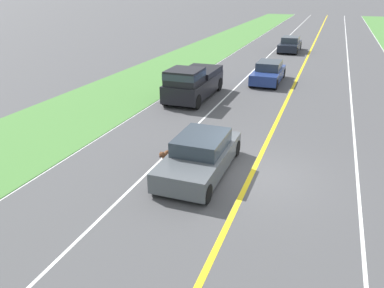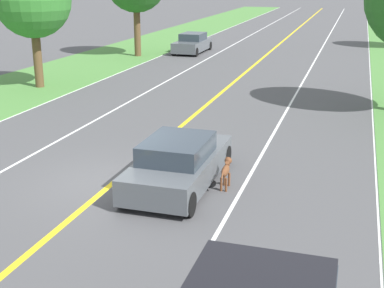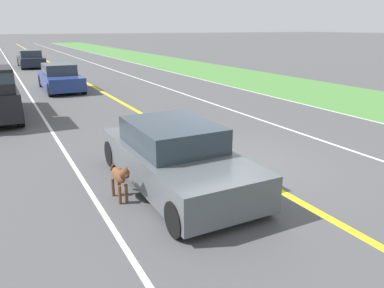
{
  "view_description": "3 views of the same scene",
  "coord_description": "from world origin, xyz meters",
  "views": [
    {
      "loc": [
        -2.08,
        11.69,
        6.15
      ],
      "look_at": [
        2.03,
        0.54,
        1.09
      ],
      "focal_mm": 35.0,
      "sensor_mm": 36.0,
      "label": 1
    },
    {
      "loc": [
        6.12,
        -12.49,
        5.54
      ],
      "look_at": [
        2.14,
        0.42,
        1.2
      ],
      "focal_mm": 50.0,
      "sensor_mm": 36.0,
      "label": 2
    },
    {
      "loc": [
        4.92,
        7.13,
        3.24
      ],
      "look_at": [
        1.5,
        0.64,
        0.95
      ],
      "focal_mm": 35.0,
      "sensor_mm": 36.0,
      "label": 3
    }
  ],
  "objects": [
    {
      "name": "dog",
      "position": [
        3.05,
        0.59,
        0.5
      ],
      "size": [
        0.22,
        1.03,
        0.79
      ],
      "rotation": [
        0.0,
        0.0,
        0.03
      ],
      "color": "brown",
      "rests_on": "ground"
    },
    {
      "name": "lane_edge_line_right",
      "position": [
        7.0,
        0.0,
        0.0
      ],
      "size": [
        0.14,
        160.0,
        0.01
      ],
      "primitive_type": "cube",
      "color": "white",
      "rests_on": "ground"
    },
    {
      "name": "centre_divider_line",
      "position": [
        0.0,
        0.0,
        0.0
      ],
      "size": [
        0.18,
        160.0,
        0.01
      ],
      "primitive_type": "cube",
      "color": "yellow",
      "rests_on": "ground"
    },
    {
      "name": "pickup_truck",
      "position": [
        5.25,
        -8.3,
        1.0
      ],
      "size": [
        2.05,
        5.28,
        1.97
      ],
      "color": "black",
      "rests_on": "ground"
    },
    {
      "name": "lane_dash_same_dir",
      "position": [
        3.5,
        0.0,
        0.0
      ],
      "size": [
        0.1,
        160.0,
        0.01
      ],
      "primitive_type": "cube",
      "color": "white",
      "rests_on": "ground"
    },
    {
      "name": "lane_dash_oncoming",
      "position": [
        -3.5,
        0.0,
        0.0
      ],
      "size": [
        0.1,
        160.0,
        0.01
      ],
      "primitive_type": "cube",
      "color": "white",
      "rests_on": "ground"
    },
    {
      "name": "car_trailing_mid",
      "position": [
        1.98,
        -27.62,
        0.66
      ],
      "size": [
        1.91,
        4.65,
        1.41
      ],
      "color": "black",
      "rests_on": "ground"
    },
    {
      "name": "car_trailing_near",
      "position": [
        1.81,
        -13.91,
        0.65
      ],
      "size": [
        1.81,
        4.45,
        1.39
      ],
      "color": "navy",
      "rests_on": "ground"
    },
    {
      "name": "grass_verge_right",
      "position": [
        10.0,
        0.0,
        0.01
      ],
      "size": [
        6.0,
        160.0,
        0.03
      ],
      "primitive_type": "cube",
      "color": "#4C843D",
      "rests_on": "ground"
    },
    {
      "name": "ego_car",
      "position": [
        1.78,
        0.39,
        0.63
      ],
      "size": [
        1.91,
        4.49,
        1.35
      ],
      "color": "#51565B",
      "rests_on": "ground"
    },
    {
      "name": "ground_plane",
      "position": [
        0.0,
        0.0,
        0.0
      ],
      "size": [
        400.0,
        400.0,
        0.0
      ],
      "primitive_type": "plane",
      "color": "#4C4C4F"
    }
  ]
}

